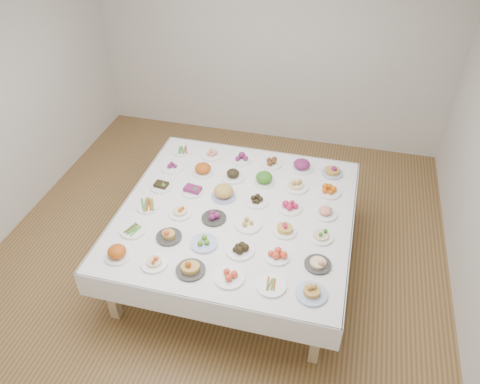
% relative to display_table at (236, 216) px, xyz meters
% --- Properties ---
extents(room_envelope, '(5.02, 5.02, 2.81)m').
position_rel_display_table_xyz_m(room_envelope, '(-0.23, 0.20, 1.15)').
color(room_envelope, olive).
rests_on(room_envelope, ground).
extents(display_table, '(2.32, 2.32, 0.75)m').
position_rel_display_table_xyz_m(display_table, '(0.00, 0.00, 0.00)').
color(display_table, white).
rests_on(display_table, ground).
extents(dish_0, '(0.23, 0.23, 0.13)m').
position_rel_display_table_xyz_m(dish_0, '(-0.87, -0.88, 0.12)').
color(dish_0, white).
rests_on(dish_0, display_table).
extents(dish_1, '(0.24, 0.24, 0.13)m').
position_rel_display_table_xyz_m(dish_1, '(-0.52, -0.88, 0.12)').
color(dish_1, white).
rests_on(dish_1, display_table).
extents(dish_2, '(0.26, 0.26, 0.15)m').
position_rel_display_table_xyz_m(dish_2, '(-0.18, -0.87, 0.13)').
color(dish_2, '#2D2B28').
rests_on(dish_2, display_table).
extents(dish_3, '(0.26, 0.26, 0.10)m').
position_rel_display_table_xyz_m(dish_3, '(0.17, -0.87, 0.11)').
color(dish_3, white).
rests_on(dish_3, display_table).
extents(dish_4, '(0.26, 0.26, 0.05)m').
position_rel_display_table_xyz_m(dish_4, '(0.53, -0.87, 0.08)').
color(dish_4, white).
rests_on(dish_4, display_table).
extents(dish_5, '(0.26, 0.26, 0.14)m').
position_rel_display_table_xyz_m(dish_5, '(0.87, -0.87, 0.12)').
color(dish_5, '#4C66B2').
rests_on(dish_5, display_table).
extents(dish_6, '(0.24, 0.24, 0.05)m').
position_rel_display_table_xyz_m(dish_6, '(-0.88, -0.53, 0.08)').
color(dish_6, white).
rests_on(dish_6, display_table).
extents(dish_7, '(0.24, 0.24, 0.13)m').
position_rel_display_table_xyz_m(dish_7, '(-0.52, -0.53, 0.12)').
color(dish_7, '#2D2B28').
rests_on(dish_7, display_table).
extents(dish_8, '(0.25, 0.25, 0.10)m').
position_rel_display_table_xyz_m(dish_8, '(-0.17, -0.53, 0.11)').
color(dish_8, '#4C66B2').
rests_on(dish_8, display_table).
extents(dish_9, '(0.26, 0.26, 0.11)m').
position_rel_display_table_xyz_m(dish_9, '(0.17, -0.53, 0.11)').
color(dish_9, white).
rests_on(dish_9, display_table).
extents(dish_10, '(0.23, 0.23, 0.11)m').
position_rel_display_table_xyz_m(dish_10, '(0.52, -0.52, 0.11)').
color(dish_10, white).
rests_on(dish_10, display_table).
extents(dish_11, '(0.24, 0.24, 0.13)m').
position_rel_display_table_xyz_m(dish_11, '(0.88, -0.53, 0.12)').
color(dish_11, '#2D2B28').
rests_on(dish_11, display_table).
extents(dish_12, '(0.26, 0.24, 0.06)m').
position_rel_display_table_xyz_m(dish_12, '(-0.88, -0.17, 0.09)').
color(dish_12, white).
rests_on(dish_12, display_table).
extents(dish_13, '(0.22, 0.22, 0.11)m').
position_rel_display_table_xyz_m(dish_13, '(-0.53, -0.18, 0.11)').
color(dish_13, white).
rests_on(dish_13, display_table).
extents(dish_14, '(0.24, 0.24, 0.10)m').
position_rel_display_table_xyz_m(dish_14, '(-0.18, -0.17, 0.11)').
color(dish_14, '#2D2B28').
rests_on(dish_14, display_table).
extents(dish_15, '(0.26, 0.26, 0.10)m').
position_rel_display_table_xyz_m(dish_15, '(0.17, -0.18, 0.10)').
color(dish_15, white).
rests_on(dish_15, display_table).
extents(dish_16, '(0.23, 0.23, 0.12)m').
position_rel_display_table_xyz_m(dish_16, '(0.53, -0.18, 0.12)').
color(dish_16, white).
rests_on(dish_16, display_table).
extents(dish_17, '(0.23, 0.23, 0.13)m').
position_rel_display_table_xyz_m(dish_17, '(0.87, -0.18, 0.13)').
color(dish_17, white).
rests_on(dish_17, display_table).
extents(dish_18, '(0.23, 0.23, 0.11)m').
position_rel_display_table_xyz_m(dish_18, '(-0.87, 0.17, 0.11)').
color(dish_18, white).
rests_on(dish_18, display_table).
extents(dish_19, '(0.23, 0.23, 0.11)m').
position_rel_display_table_xyz_m(dish_19, '(-0.52, 0.18, 0.11)').
color(dish_19, white).
rests_on(dish_19, display_table).
extents(dish_20, '(0.29, 0.29, 0.16)m').
position_rel_display_table_xyz_m(dish_20, '(-0.18, 0.18, 0.14)').
color(dish_20, '#4C66B2').
rests_on(dish_20, display_table).
extents(dish_21, '(0.23, 0.23, 0.09)m').
position_rel_display_table_xyz_m(dish_21, '(0.17, 0.18, 0.10)').
color(dish_21, white).
rests_on(dish_21, display_table).
extents(dish_22, '(0.24, 0.24, 0.10)m').
position_rel_display_table_xyz_m(dish_22, '(0.52, 0.17, 0.11)').
color(dish_22, white).
rests_on(dish_22, display_table).
extents(dish_23, '(0.24, 0.24, 0.13)m').
position_rel_display_table_xyz_m(dish_23, '(0.87, 0.17, 0.12)').
color(dish_23, white).
rests_on(dish_23, display_table).
extents(dish_24, '(0.25, 0.25, 0.10)m').
position_rel_display_table_xyz_m(dish_24, '(-0.88, 0.53, 0.10)').
color(dish_24, white).
rests_on(dish_24, display_table).
extents(dish_25, '(0.24, 0.24, 0.13)m').
position_rel_display_table_xyz_m(dish_25, '(-0.52, 0.53, 0.13)').
color(dish_25, white).
rests_on(dish_25, display_table).
extents(dish_26, '(0.26, 0.26, 0.13)m').
position_rel_display_table_xyz_m(dish_26, '(-0.18, 0.53, 0.12)').
color(dish_26, white).
rests_on(dish_26, display_table).
extents(dish_27, '(0.23, 0.23, 0.13)m').
position_rel_display_table_xyz_m(dish_27, '(0.17, 0.52, 0.12)').
color(dish_27, white).
rests_on(dish_27, display_table).
extents(dish_28, '(0.29, 0.29, 0.15)m').
position_rel_display_table_xyz_m(dish_28, '(0.52, 0.53, 0.14)').
color(dish_28, white).
rests_on(dish_28, display_table).
extents(dish_29, '(0.26, 0.26, 0.12)m').
position_rel_display_table_xyz_m(dish_29, '(0.87, 0.53, 0.12)').
color(dish_29, white).
rests_on(dish_29, display_table).
extents(dish_30, '(0.23, 0.23, 0.05)m').
position_rel_display_table_xyz_m(dish_30, '(-0.88, 0.87, 0.08)').
color(dish_30, white).
rests_on(dish_30, display_table).
extents(dish_31, '(0.23, 0.23, 0.09)m').
position_rel_display_table_xyz_m(dish_31, '(-0.53, 0.87, 0.10)').
color(dish_31, white).
rests_on(dish_31, display_table).
extents(dish_32, '(0.23, 0.23, 0.11)m').
position_rel_display_table_xyz_m(dish_32, '(-0.17, 0.87, 0.11)').
color(dish_32, white).
rests_on(dish_32, display_table).
extents(dish_33, '(0.24, 0.24, 0.11)m').
position_rel_display_table_xyz_m(dish_33, '(0.18, 0.88, 0.12)').
color(dish_33, white).
rests_on(dish_33, display_table).
extents(dish_34, '(0.26, 0.26, 0.15)m').
position_rel_display_table_xyz_m(dish_34, '(0.53, 0.89, 0.14)').
color(dish_34, white).
rests_on(dish_34, display_table).
extents(dish_35, '(0.23, 0.23, 0.13)m').
position_rel_display_table_xyz_m(dish_35, '(0.87, 0.87, 0.12)').
color(dish_35, '#4C66B2').
rests_on(dish_35, display_table).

